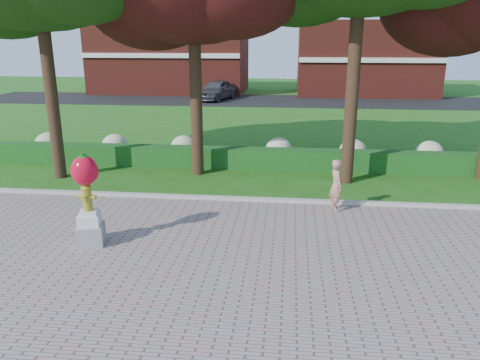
{
  "coord_description": "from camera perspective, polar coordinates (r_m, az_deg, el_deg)",
  "views": [
    {
      "loc": [
        1.44,
        -10.87,
        4.96
      ],
      "look_at": [
        0.15,
        1.0,
        1.33
      ],
      "focal_mm": 35.0,
      "sensor_mm": 36.0,
      "label": 1
    }
  ],
  "objects": [
    {
      "name": "hydrangea_row",
      "position": [
        19.4,
        3.47,
        3.76
      ],
      "size": [
        20.1,
        1.1,
        0.99
      ],
      "color": "#BFC395",
      "rests_on": "ground"
    },
    {
      "name": "ground",
      "position": [
        12.03,
        -1.25,
        -7.41
      ],
      "size": [
        100.0,
        100.0,
        0.0
      ],
      "primitive_type": "plane",
      "color": "#215615",
      "rests_on": "ground"
    },
    {
      "name": "walkway",
      "position": [
        8.58,
        -4.87,
        -18.28
      ],
      "size": [
        40.0,
        14.0,
        0.04
      ],
      "primitive_type": "cube",
      "color": "gray",
      "rests_on": "ground"
    },
    {
      "name": "street",
      "position": [
        39.21,
        4.1,
        9.64
      ],
      "size": [
        50.0,
        8.0,
        0.02
      ],
      "primitive_type": "cube",
      "color": "black",
      "rests_on": "ground"
    },
    {
      "name": "building_right",
      "position": [
        45.38,
        14.97,
        14.16
      ],
      "size": [
        12.0,
        8.0,
        6.4
      ],
      "primitive_type": "cube",
      "color": "maroon",
      "rests_on": "ground"
    },
    {
      "name": "curb",
      "position": [
        14.77,
        0.25,
        -2.37
      ],
      "size": [
        40.0,
        0.18,
        0.15
      ],
      "primitive_type": "cube",
      "color": "#ADADA5",
      "rests_on": "ground"
    },
    {
      "name": "building_left",
      "position": [
        46.33,
        -8.39,
        14.95
      ],
      "size": [
        14.0,
        8.0,
        7.0
      ],
      "primitive_type": "cube",
      "color": "maroon",
      "rests_on": "ground"
    },
    {
      "name": "lawn_hedge",
      "position": [
        18.5,
        1.54,
        2.66
      ],
      "size": [
        24.0,
        0.7,
        0.8
      ],
      "primitive_type": "cube",
      "color": "#154B19",
      "rests_on": "ground"
    },
    {
      "name": "hydrant_sculpture",
      "position": [
        11.89,
        -18.14,
        -2.01
      ],
      "size": [
        0.76,
        0.76,
        2.33
      ],
      "rotation": [
        0.0,
        0.0,
        0.24
      ],
      "color": "gray",
      "rests_on": "walkway"
    },
    {
      "name": "woman",
      "position": [
        14.0,
        11.64,
        -0.63
      ],
      "size": [
        0.52,
        0.65,
        1.56
      ],
      "primitive_type": "imported",
      "rotation": [
        0.0,
        0.0,
        1.85
      ],
      "color": "tan",
      "rests_on": "walkway"
    },
    {
      "name": "parked_car",
      "position": [
        39.49,
        -2.89,
        10.92
      ],
      "size": [
        3.2,
        5.16,
        1.64
      ],
      "primitive_type": "imported",
      "rotation": [
        0.0,
        0.0,
        -0.28
      ],
      "color": "#414549",
      "rests_on": "street"
    }
  ]
}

